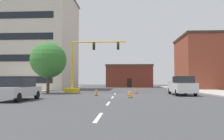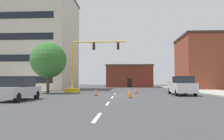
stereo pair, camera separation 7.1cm
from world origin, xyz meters
The scene contains 18 objects.
ground_plane centered at (0.00, 0.00, 0.00)m, with size 160.00×160.00×0.00m, color #424244.
sidewalk_left centered at (-13.17, 8.00, 0.07)m, with size 6.00×56.00×0.14m, color #B2ADA3.
sidewalk_right centered at (13.17, 8.00, 0.07)m, with size 6.00×56.00×0.14m, color #B2ADA3.
lane_stripe_seg_0 centered at (0.00, -14.00, 0.00)m, with size 0.16×2.40×0.01m, color silver.
lane_stripe_seg_1 centered at (0.00, -8.50, 0.00)m, with size 0.16×2.40×0.01m, color silver.
lane_stripe_seg_2 centered at (0.00, -3.00, 0.00)m, with size 0.16×2.40×0.01m, color silver.
lane_stripe_seg_3 centered at (0.00, 2.50, 0.00)m, with size 0.16×2.40×0.01m, color silver.
building_tall_left centered at (-16.53, 16.32, 8.77)m, with size 16.24×12.82×17.51m.
building_brick_center centered at (2.39, 33.62, 2.84)m, with size 11.74×9.07×5.66m.
building_row_right centered at (18.30, 18.40, 4.98)m, with size 13.35×10.35×9.94m.
traffic_signal_gantry centered at (-4.86, 5.62, 2.19)m, with size 8.12×1.20×6.83m.
tree_left_near centered at (-8.14, 2.83, 4.06)m, with size 4.35×4.35×6.24m.
pickup_truck_white centered at (7.20, 0.64, 0.97)m, with size 2.13×5.45×1.99m.
sedan_silver_near_left centered at (-7.06, -6.63, 0.89)m, with size 1.97×4.55×1.74m.
traffic_cone_roadside_a centered at (1.58, -0.79, 0.34)m, with size 0.36×0.36×0.68m.
traffic_cone_roadside_b centered at (2.55, 3.58, 0.35)m, with size 0.36×0.36×0.71m.
traffic_cone_roadside_c centered at (-1.79, -0.90, 0.39)m, with size 0.36×0.36×0.78m.
traffic_cone_roadside_d centered at (1.62, -3.48, 0.37)m, with size 0.36×0.36×0.76m.
Camera 2 is at (1.10, -22.73, 1.45)m, focal length 34.44 mm.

